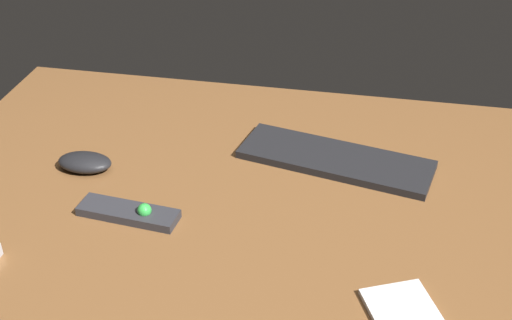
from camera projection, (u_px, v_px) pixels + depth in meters
The scene contains 4 objects.
desk at pixel (276, 193), 130.30cm from camera, with size 140.00×84.00×2.00cm, color brown.
keyboard at pixel (336, 159), 137.03cm from camera, with size 38.72×12.60×1.59cm, color black.
computer_mouse at pixel (85, 162), 134.64cm from camera, with size 10.95×6.60×3.23cm, color black.
media_remote at pixel (130, 212), 121.99cm from camera, with size 18.87×7.12×3.37cm.
Camera 1 is at (16.55, -104.62, 77.26)cm, focal length 47.60 mm.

